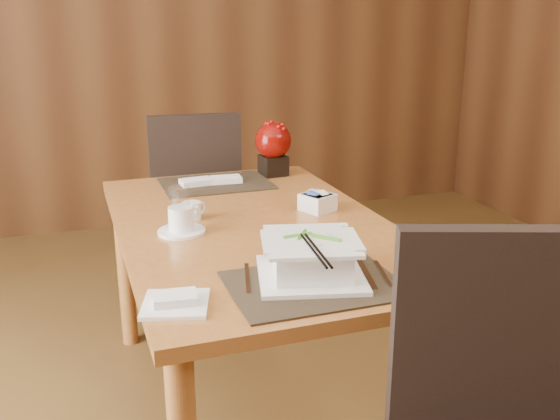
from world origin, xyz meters
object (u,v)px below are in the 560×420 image
object	(u,v)px
sugar_caddy	(318,202)
bread_plate	(176,304)
creamer_jug	(191,211)
water_glass	(180,210)
berry_decor	(273,146)
far_chair	(194,196)
dining_table	(254,250)
coffee_cup	(181,222)
soup_setting	(311,259)

from	to	relation	value
sugar_caddy	bread_plate	distance (m)	0.88
creamer_jug	sugar_caddy	size ratio (longest dim) A/B	0.84
water_glass	berry_decor	distance (m)	0.84
berry_decor	far_chair	bearing A→B (deg)	121.56
water_glass	sugar_caddy	distance (m)	0.53
dining_table	coffee_cup	size ratio (longest dim) A/B	9.63
dining_table	soup_setting	distance (m)	0.53
dining_table	bread_plate	distance (m)	0.67
dining_table	soup_setting	xyz separation A→B (m)	(0.01, -0.50, 0.15)
dining_table	water_glass	xyz separation A→B (m)	(-0.26, -0.02, 0.18)
dining_table	water_glass	world-z (taller)	water_glass
water_glass	creamer_jug	xyz separation A→B (m)	(0.06, 0.13, -0.05)
far_chair	dining_table	bearing A→B (deg)	93.38
far_chair	berry_decor	bearing A→B (deg)	125.18
coffee_cup	water_glass	size ratio (longest dim) A/B	0.99
sugar_caddy	far_chair	world-z (taller)	far_chair
soup_setting	sugar_caddy	size ratio (longest dim) A/B	3.28
berry_decor	bread_plate	bearing A→B (deg)	-118.93
soup_setting	berry_decor	world-z (taller)	berry_decor
creamer_jug	bread_plate	size ratio (longest dim) A/B	0.55
soup_setting	bread_plate	world-z (taller)	soup_setting
soup_setting	coffee_cup	xyz separation A→B (m)	(-0.26, 0.49, -0.02)
soup_setting	creamer_jug	bearing A→B (deg)	122.45
dining_table	water_glass	bearing A→B (deg)	-175.09
coffee_cup	water_glass	bearing A→B (deg)	-121.58
sugar_caddy	bread_plate	world-z (taller)	sugar_caddy
coffee_cup	creamer_jug	size ratio (longest dim) A/B	1.79
coffee_cup	far_chair	size ratio (longest dim) A/B	0.16
bread_plate	far_chair	distance (m)	1.67
creamer_jug	sugar_caddy	bearing A→B (deg)	-30.61
berry_decor	water_glass	bearing A→B (deg)	-129.75
dining_table	creamer_jug	bearing A→B (deg)	150.16
soup_setting	coffee_cup	distance (m)	0.55
creamer_jug	berry_decor	size ratio (longest dim) A/B	0.37
water_glass	bread_plate	distance (m)	0.54
soup_setting	creamer_jug	size ratio (longest dim) A/B	3.92
water_glass	far_chair	world-z (taller)	far_chair
bread_plate	far_chair	size ratio (longest dim) A/B	0.16
creamer_jug	bread_plate	xyz separation A→B (m)	(-0.17, -0.66, -0.03)
creamer_jug	sugar_caddy	world-z (taller)	same
bread_plate	far_chair	bearing A→B (deg)	77.05
sugar_caddy	bread_plate	xyz separation A→B (m)	(-0.63, -0.61, -0.03)
coffee_cup	sugar_caddy	bearing A→B (deg)	8.89
creamer_jug	coffee_cup	bearing A→B (deg)	-139.61
dining_table	water_glass	distance (m)	0.31
water_glass	berry_decor	world-z (taller)	berry_decor
soup_setting	far_chair	world-z (taller)	far_chair
coffee_cup	creamer_jug	world-z (taller)	coffee_cup
berry_decor	sugar_caddy	bearing A→B (deg)	-91.82
dining_table	far_chair	distance (m)	1.07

